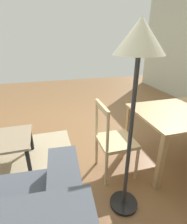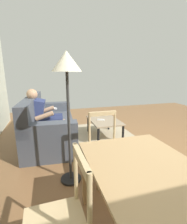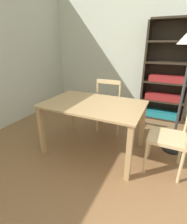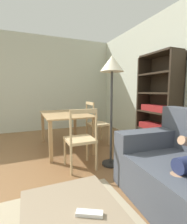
% 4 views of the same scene
% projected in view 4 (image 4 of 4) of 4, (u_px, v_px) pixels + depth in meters
% --- Properties ---
extents(wall_side, '(0.12, 6.03, 2.78)m').
position_uv_depth(wall_side, '(11.00, 83.00, 4.57)').
color(wall_side, beige).
rests_on(wall_side, ground_plane).
extents(tv_remote, '(0.13, 0.17, 0.02)m').
position_uv_depth(tv_remote, '(89.00, 213.00, 1.02)').
color(tv_remote, white).
rests_on(tv_remote, coffee_table).
extents(bookshelf, '(0.87, 0.36, 1.91)m').
position_uv_depth(bookshelf, '(158.00, 111.00, 3.26)').
color(bookshelf, '#2D2319').
rests_on(bookshelf, ground_plane).
extents(dining_table, '(1.33, 0.87, 0.73)m').
position_uv_depth(dining_table, '(65.00, 118.00, 3.35)').
color(dining_table, tan).
rests_on(dining_table, ground_plane).
extents(dining_chair_near_wall, '(0.43, 0.43, 0.95)m').
position_uv_depth(dining_chair_near_wall, '(97.00, 124.00, 3.64)').
color(dining_chair_near_wall, '#D1B27F').
rests_on(dining_chair_near_wall, ground_plane).
extents(dining_chair_facing_couch, '(0.42, 0.42, 0.93)m').
position_uv_depth(dining_chair_facing_couch, '(80.00, 140.00, 2.46)').
color(dining_chair_facing_couch, '#D1B27F').
rests_on(dining_chair_facing_couch, ground_plane).
extents(floor_lamp, '(0.36, 0.36, 1.71)m').
position_uv_depth(floor_lamp, '(112.00, 74.00, 2.46)').
color(floor_lamp, black).
rests_on(floor_lamp, ground_plane).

